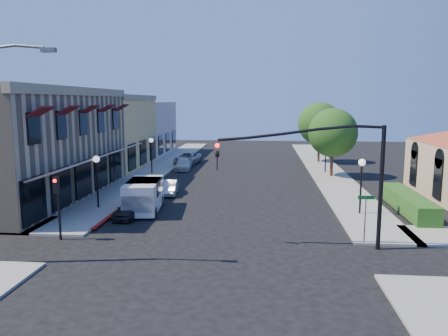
# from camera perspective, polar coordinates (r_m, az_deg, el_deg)

# --- Properties ---
(ground) EXTENTS (120.00, 120.00, 0.00)m
(ground) POSITION_cam_1_polar(r_m,az_deg,el_deg) (20.81, -1.81, -11.24)
(ground) COLOR black
(ground) RESTS_ON ground
(sidewalk_left) EXTENTS (3.50, 50.00, 0.12)m
(sidewalk_left) POSITION_cam_1_polar(r_m,az_deg,el_deg) (48.26, -8.19, 0.24)
(sidewalk_left) COLOR gray
(sidewalk_left) RESTS_ON ground
(sidewalk_right) EXTENTS (3.50, 50.00, 0.12)m
(sidewalk_right) POSITION_cam_1_polar(r_m,az_deg,el_deg) (47.36, 12.88, -0.05)
(sidewalk_right) COLOR gray
(sidewalk_right) RESTS_ON ground
(curb_red_strip) EXTENTS (0.25, 10.00, 0.06)m
(curb_red_strip) POSITION_cam_1_polar(r_m,az_deg,el_deg) (29.82, -13.20, -5.29)
(curb_red_strip) COLOR maroon
(curb_red_strip) RESTS_ON ground
(corner_brick_building) EXTENTS (11.77, 18.20, 8.10)m
(corner_brick_building) POSITION_cam_1_polar(r_m,az_deg,el_deg) (35.42, -25.12, 2.88)
(corner_brick_building) COLOR tan
(corner_brick_building) RESTS_ON ground
(yellow_stucco_building) EXTENTS (10.00, 12.00, 7.60)m
(yellow_stucco_building) POSITION_cam_1_polar(r_m,az_deg,el_deg) (48.94, -16.29, 4.51)
(yellow_stucco_building) COLOR #E9BD69
(yellow_stucco_building) RESTS_ON ground
(pink_stucco_building) EXTENTS (10.00, 12.00, 7.00)m
(pink_stucco_building) POSITION_cam_1_polar(r_m,az_deg,el_deg) (60.26, -12.10, 5.10)
(pink_stucco_building) COLOR #D4A7A0
(pink_stucco_building) RESTS_ON ground
(hedge) EXTENTS (1.40, 8.00, 1.10)m
(hedge) POSITION_cam_1_polar(r_m,az_deg,el_deg) (30.71, 22.77, -5.34)
(hedge) COLOR #204F16
(hedge) RESTS_ON ground
(street_tree_a) EXTENTS (4.56, 4.56, 6.48)m
(street_tree_a) POSITION_cam_1_polar(r_m,az_deg,el_deg) (42.00, 14.02, 4.49)
(street_tree_a) COLOR black
(street_tree_a) RESTS_ON ground
(street_tree_b) EXTENTS (4.94, 4.94, 7.02)m
(street_tree_b) POSITION_cam_1_polar(r_m,az_deg,el_deg) (51.87, 12.38, 5.70)
(street_tree_b) COLOR black
(street_tree_b) RESTS_ON ground
(signal_mast_arm) EXTENTS (8.01, 0.39, 6.00)m
(signal_mast_arm) POSITION_cam_1_polar(r_m,az_deg,el_deg) (21.40, 14.41, 0.34)
(signal_mast_arm) COLOR black
(signal_mast_arm) RESTS_ON ground
(secondary_signal) EXTENTS (0.28, 0.42, 3.32)m
(secondary_signal) POSITION_cam_1_polar(r_m,az_deg,el_deg) (23.78, -20.94, -3.47)
(secondary_signal) COLOR black
(secondary_signal) RESTS_ON ground
(street_name_sign) EXTENTS (0.80, 0.06, 2.50)m
(street_name_sign) POSITION_cam_1_polar(r_m,az_deg,el_deg) (22.84, 17.99, -5.40)
(street_name_sign) COLOR #595B5E
(street_name_sign) RESTS_ON ground
(lamppost_left_near) EXTENTS (0.44, 0.44, 3.57)m
(lamppost_left_near) POSITION_cam_1_polar(r_m,az_deg,el_deg) (29.84, -16.30, -0.05)
(lamppost_left_near) COLOR black
(lamppost_left_near) RESTS_ON ground
(lamppost_left_far) EXTENTS (0.44, 0.44, 3.57)m
(lamppost_left_far) POSITION_cam_1_polar(r_m,az_deg,el_deg) (43.06, -9.48, 2.78)
(lamppost_left_far) COLOR black
(lamppost_left_far) RESTS_ON ground
(lamppost_right_near) EXTENTS (0.44, 0.44, 3.57)m
(lamppost_right_near) POSITION_cam_1_polar(r_m,az_deg,el_deg) (28.41, 17.53, -0.53)
(lamppost_right_near) COLOR black
(lamppost_right_near) RESTS_ON ground
(lamppost_right_far) EXTENTS (0.44, 0.44, 3.57)m
(lamppost_right_far) POSITION_cam_1_polar(r_m,az_deg,el_deg) (44.05, 13.18, 2.80)
(lamppost_right_far) COLOR black
(lamppost_right_far) RESTS_ON ground
(white_van) EXTENTS (2.43, 4.75, 2.03)m
(white_van) POSITION_cam_1_polar(r_m,az_deg,el_deg) (28.68, -10.45, -3.36)
(white_van) COLOR silver
(white_van) RESTS_ON ground
(parked_car_a) EXTENTS (1.61, 3.28, 1.08)m
(parked_car_a) POSITION_cam_1_polar(r_m,az_deg,el_deg) (27.53, -12.21, -5.28)
(parked_car_a) COLOR black
(parked_car_a) RESTS_ON ground
(parked_car_b) EXTENTS (1.53, 3.41, 1.09)m
(parked_car_b) POSITION_cam_1_polar(r_m,az_deg,el_deg) (33.85, -7.18, -2.52)
(parked_car_b) COLOR silver
(parked_car_b) RESTS_ON ground
(parked_car_c) EXTENTS (1.85, 3.90, 1.10)m
(parked_car_c) POSITION_cam_1_polar(r_m,az_deg,el_deg) (45.67, -5.34, 0.43)
(parked_car_c) COLOR silver
(parked_car_c) RESTS_ON ground
(parked_car_d) EXTENTS (2.83, 5.10, 1.35)m
(parked_car_d) POSITION_cam_1_polar(r_m,az_deg,el_deg) (49.76, -4.76, 1.27)
(parked_car_d) COLOR #9B9EA0
(parked_car_d) RESTS_ON ground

